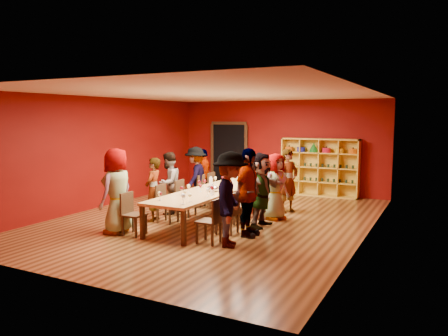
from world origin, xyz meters
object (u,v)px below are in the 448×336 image
(tasting_table, at_px, (215,191))
(person_left_0, at_px, (117,191))
(chair_person_left_3, at_px, (205,190))
(person_left_4, at_px, (204,176))
(chair_person_left_4, at_px, (215,187))
(spittoon_bowl, at_px, (213,189))
(person_left_3, at_px, (196,177))
(wine_bottle, at_px, (241,177))
(person_left_1, at_px, (153,189))
(chair_person_right_1, at_px, (230,211))
(chair_person_right_4, at_px, (274,192))
(person_right_1, at_px, (248,193))
(person_right_0, at_px, (230,199))
(person_right_2, at_px, (261,190))
(chair_person_left_2, at_px, (183,196))
(chair_person_right_2, at_px, (247,203))
(person_right_4, at_px, (289,181))
(person_left_2, at_px, (169,183))
(chair_person_right_3, at_px, (261,198))
(chair_person_right_0, at_px, (212,219))
(shelving_unit, at_px, (320,165))
(chair_person_left_1, at_px, (165,201))
(person_right_3, at_px, (275,186))
(chair_person_left_0, at_px, (131,211))

(tasting_table, relative_size, person_left_0, 2.49)
(chair_person_left_3, distance_m, person_left_4, 0.73)
(chair_person_left_4, distance_m, spittoon_bowl, 2.31)
(person_left_0, xyz_separation_m, person_left_3, (0.09, 3.10, -0.08))
(spittoon_bowl, height_order, wine_bottle, wine_bottle)
(spittoon_bowl, bearing_deg, person_left_1, -162.80)
(chair_person_right_1, height_order, chair_person_right_4, same)
(chair_person_right_1, bearing_deg, person_right_1, 0.00)
(person_right_0, height_order, person_right_2, person_right_0)
(chair_person_left_2, bearing_deg, chair_person_right_2, -4.57)
(person_right_4, bearing_deg, person_right_2, -157.49)
(person_left_2, relative_size, wine_bottle, 5.76)
(spittoon_bowl, bearing_deg, chair_person_left_3, 125.71)
(tasting_table, height_order, person_right_1, person_right_1)
(chair_person_right_3, bearing_deg, chair_person_right_2, -90.00)
(person_left_1, xyz_separation_m, chair_person_left_4, (0.32, 2.46, -0.26))
(person_left_0, relative_size, person_left_1, 1.20)
(person_left_1, bearing_deg, chair_person_right_2, 94.24)
(chair_person_left_3, relative_size, chair_person_right_2, 1.00)
(person_left_0, relative_size, chair_person_right_0, 2.03)
(shelving_unit, distance_m, person_right_2, 4.44)
(chair_person_left_3, height_order, chair_person_right_3, same)
(chair_person_left_4, distance_m, wine_bottle, 1.03)
(chair_person_left_1, height_order, chair_person_right_2, same)
(spittoon_bowl, bearing_deg, person_left_4, 124.60)
(person_left_4, xyz_separation_m, chair_person_right_4, (2.18, -0.09, -0.28))
(tasting_table, bearing_deg, person_right_2, -5.44)
(tasting_table, relative_size, person_left_4, 2.90)
(chair_person_left_3, relative_size, person_left_3, 0.54)
(chair_person_left_3, bearing_deg, person_left_1, -99.64)
(chair_person_right_1, relative_size, person_right_3, 0.56)
(chair_person_left_1, height_order, person_right_1, person_right_1)
(chair_person_left_0, xyz_separation_m, chair_person_right_1, (1.82, 1.00, 0.00))
(person_left_2, height_order, chair_person_right_1, person_left_2)
(chair_person_right_4, distance_m, wine_bottle, 0.96)
(chair_person_left_1, xyz_separation_m, person_left_2, (-0.43, 0.81, 0.29))
(person_left_2, bearing_deg, person_left_1, 5.63)
(chair_person_left_0, relative_size, chair_person_right_4, 1.00)
(person_right_1, bearing_deg, chair_person_right_2, 22.32)
(chair_person_left_4, bearing_deg, chair_person_left_2, -90.00)
(chair_person_left_1, bearing_deg, person_right_4, 46.91)
(chair_person_right_0, bearing_deg, tasting_table, 116.93)
(chair_person_left_2, height_order, person_right_1, person_right_1)
(shelving_unit, height_order, chair_person_left_4, shelving_unit)
(tasting_table, relative_size, person_right_4, 2.74)
(person_left_0, distance_m, wine_bottle, 3.69)
(chair_person_left_3, distance_m, chair_person_right_0, 3.42)
(tasting_table, height_order, chair_person_right_2, chair_person_right_2)
(person_left_0, relative_size, person_right_1, 0.99)
(person_right_0, bearing_deg, chair_person_right_3, -9.70)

